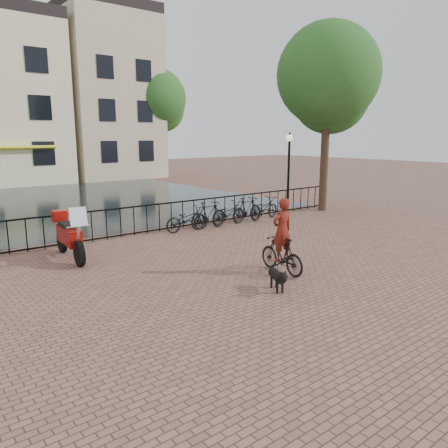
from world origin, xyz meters
TOP-DOWN VIEW (x-y plane):
  - ground at (0.00, 0.00)m, footprint 100.00×100.00m
  - canal_water at (0.00, 17.30)m, footprint 20.00×20.00m
  - railing at (0.00, 8.00)m, footprint 20.00×0.05m
  - canal_house_right at (8.50, 30.00)m, footprint 7.00×9.00m
  - tree_near_right at (9.20, 7.30)m, footprint 4.48×4.48m
  - tree_far_right at (12.00, 27.00)m, footprint 4.76×4.76m
  - lamp_post at (7.20, 7.60)m, footprint 0.30×0.30m
  - cyclist at (0.97, 1.90)m, footprint 0.73×1.65m
  - dog at (-0.04, 1.05)m, footprint 0.57×0.85m
  - motorcycle at (-2.76, 6.44)m, footprint 0.70×2.32m
  - parked_bike_0 at (1.80, 7.40)m, footprint 1.75×0.69m
  - parked_bike_1 at (2.75, 7.40)m, footprint 1.70×0.60m
  - parked_bike_2 at (3.70, 7.40)m, footprint 1.78×0.80m
  - parked_bike_3 at (4.65, 7.40)m, footprint 1.71×0.67m
  - parked_bike_4 at (5.60, 7.40)m, footprint 1.79×0.87m

SIDE VIEW (x-z plane):
  - ground at x=0.00m, z-range 0.00..0.00m
  - canal_water at x=0.00m, z-range 0.00..0.00m
  - dog at x=-0.04m, z-range 0.00..0.55m
  - parked_bike_0 at x=1.80m, z-range 0.00..0.90m
  - parked_bike_2 at x=3.70m, z-range 0.00..0.90m
  - parked_bike_4 at x=5.60m, z-range 0.00..0.90m
  - parked_bike_1 at x=2.75m, z-range 0.00..1.00m
  - parked_bike_3 at x=4.65m, z-range 0.00..1.00m
  - railing at x=0.00m, z-range -0.01..1.02m
  - motorcycle at x=-2.76m, z-range 0.00..1.63m
  - cyclist at x=0.97m, z-range -0.27..1.95m
  - lamp_post at x=7.20m, z-range 0.65..4.10m
  - tree_near_right at x=9.20m, z-range 1.85..10.09m
  - tree_far_right at x=12.00m, z-range 1.97..10.73m
  - canal_house_right at x=8.50m, z-range 0.00..13.30m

